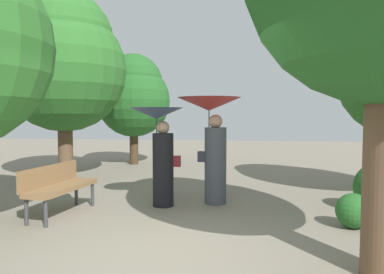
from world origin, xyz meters
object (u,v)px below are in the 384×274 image
(person_left, at_px, (160,141))
(park_bench, at_px, (58,184))
(person_right, at_px, (212,129))
(tree_far_back, at_px, (133,95))
(tree_near_left, at_px, (64,61))

(person_left, relative_size, park_bench, 1.17)
(person_left, xyz_separation_m, person_right, (0.92, 0.33, 0.21))
(park_bench, height_order, tree_far_back, tree_far_back)
(person_left, bearing_deg, tree_near_left, 44.09)
(person_left, distance_m, tree_far_back, 6.08)
(person_left, height_order, park_bench, person_left)
(person_left, distance_m, tree_near_left, 4.45)
(park_bench, distance_m, tree_near_left, 4.50)
(park_bench, xyz_separation_m, tree_far_back, (-0.57, 6.36, 1.86))
(park_bench, xyz_separation_m, tree_near_left, (-1.53, 3.34, 2.59))
(tree_near_left, bearing_deg, park_bench, -65.32)
(park_bench, relative_size, tree_near_left, 0.32)
(tree_near_left, bearing_deg, person_right, -28.71)
(tree_near_left, height_order, tree_far_back, tree_near_left)
(person_left, relative_size, person_right, 0.90)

